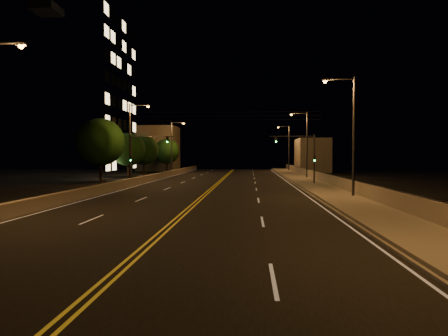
# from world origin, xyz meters

# --- Properties ---
(ground) EXTENTS (160.00, 160.00, 0.00)m
(ground) POSITION_xyz_m (0.00, 0.00, 0.00)
(ground) COLOR black
(ground) RESTS_ON ground
(road) EXTENTS (18.00, 120.00, 0.02)m
(road) POSITION_xyz_m (0.00, 20.00, 0.01)
(road) COLOR black
(road) RESTS_ON ground
(sidewalk) EXTENTS (3.60, 120.00, 0.30)m
(sidewalk) POSITION_xyz_m (10.80, 20.00, 0.15)
(sidewalk) COLOR gray
(sidewalk) RESTS_ON ground
(curb) EXTENTS (0.14, 120.00, 0.15)m
(curb) POSITION_xyz_m (8.93, 20.00, 0.07)
(curb) COLOR gray
(curb) RESTS_ON ground
(parapet_wall) EXTENTS (0.30, 120.00, 1.00)m
(parapet_wall) POSITION_xyz_m (12.45, 20.00, 0.80)
(parapet_wall) COLOR gray
(parapet_wall) RESTS_ON sidewalk
(jersey_barrier) EXTENTS (0.45, 120.00, 0.87)m
(jersey_barrier) POSITION_xyz_m (-9.09, 20.00, 0.44)
(jersey_barrier) COLOR gray
(jersey_barrier) RESTS_ON ground
(distant_building_right) EXTENTS (6.00, 10.00, 6.75)m
(distant_building_right) POSITION_xyz_m (16.50, 68.67, 3.37)
(distant_building_right) COLOR gray
(distant_building_right) RESTS_ON ground
(distant_building_left) EXTENTS (8.00, 8.00, 9.60)m
(distant_building_left) POSITION_xyz_m (-16.00, 71.57, 4.80)
(distant_building_left) COLOR gray
(distant_building_left) RESTS_ON ground
(parapet_rail) EXTENTS (0.06, 120.00, 0.06)m
(parapet_rail) POSITION_xyz_m (12.45, 20.00, 1.33)
(parapet_rail) COLOR black
(parapet_rail) RESTS_ON parapet_wall
(lane_markings) EXTENTS (17.32, 116.00, 0.00)m
(lane_markings) POSITION_xyz_m (0.00, 19.93, 0.02)
(lane_markings) COLOR silver
(lane_markings) RESTS_ON road
(streetlight_1) EXTENTS (2.55, 0.28, 9.39)m
(streetlight_1) POSITION_xyz_m (11.53, 20.64, 5.41)
(streetlight_1) COLOR #2D2D33
(streetlight_1) RESTS_ON ground
(streetlight_2) EXTENTS (2.55, 0.28, 9.39)m
(streetlight_2) POSITION_xyz_m (11.53, 44.17, 5.41)
(streetlight_2) COLOR #2D2D33
(streetlight_2) RESTS_ON ground
(streetlight_3) EXTENTS (2.55, 0.28, 9.39)m
(streetlight_3) POSITION_xyz_m (11.53, 68.37, 5.41)
(streetlight_3) COLOR #2D2D33
(streetlight_3) RESTS_ON ground
(streetlight_5) EXTENTS (2.55, 0.28, 9.39)m
(streetlight_5) POSITION_xyz_m (-9.93, 34.32, 5.41)
(streetlight_5) COLOR #2D2D33
(streetlight_5) RESTS_ON ground
(streetlight_6) EXTENTS (2.55, 0.28, 9.39)m
(streetlight_6) POSITION_xyz_m (-9.93, 57.57, 5.41)
(streetlight_6) COLOR #2D2D33
(streetlight_6) RESTS_ON ground
(traffic_signal_right) EXTENTS (5.11, 0.31, 5.72)m
(traffic_signal_right) POSITION_xyz_m (9.96, 33.46, 3.65)
(traffic_signal_right) COLOR #2D2D33
(traffic_signal_right) RESTS_ON ground
(traffic_signal_left) EXTENTS (5.11, 0.31, 5.72)m
(traffic_signal_left) POSITION_xyz_m (-8.76, 33.46, 3.65)
(traffic_signal_left) COLOR #2D2D33
(traffic_signal_left) RESTS_ON ground
(overhead_wires) EXTENTS (22.00, 0.03, 0.83)m
(overhead_wires) POSITION_xyz_m (0.00, 29.50, 7.40)
(overhead_wires) COLOR black
(building_tower) EXTENTS (24.00, 15.00, 26.77)m
(building_tower) POSITION_xyz_m (-27.93, 48.24, 12.81)
(building_tower) COLOR gray
(building_tower) RESTS_ON ground
(tree_0) EXTENTS (5.89, 5.89, 7.99)m
(tree_0) POSITION_xyz_m (-14.68, 36.65, 5.03)
(tree_0) COLOR black
(tree_0) RESTS_ON ground
(tree_1) EXTENTS (4.97, 4.97, 6.74)m
(tree_1) POSITION_xyz_m (-14.25, 45.90, 4.25)
(tree_1) COLOR black
(tree_1) RESTS_ON ground
(tree_2) EXTENTS (4.99, 4.99, 6.76)m
(tree_2) POSITION_xyz_m (-13.85, 52.64, 4.26)
(tree_2) COLOR black
(tree_2) RESTS_ON ground
(tree_3) EXTENTS (4.84, 4.84, 6.56)m
(tree_3) POSITION_xyz_m (-12.02, 61.97, 4.13)
(tree_3) COLOR black
(tree_3) RESTS_ON ground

